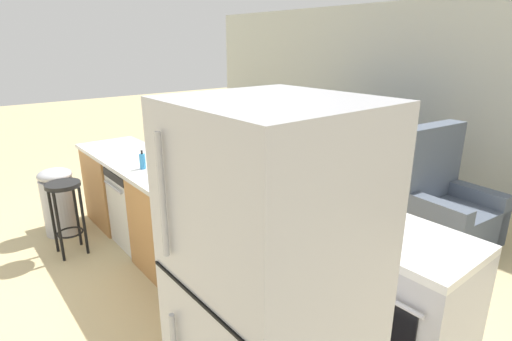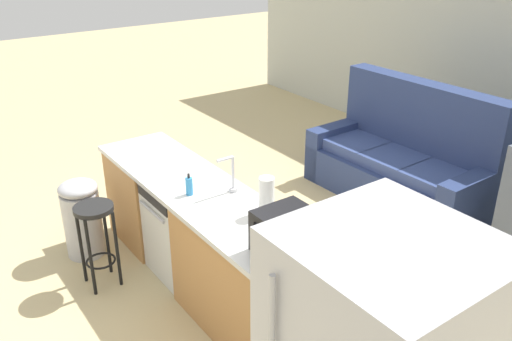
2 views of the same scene
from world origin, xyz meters
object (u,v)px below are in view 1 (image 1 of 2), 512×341
(stove_range, at_px, (402,303))
(paper_towel_roll, at_px, (204,162))
(refrigerator, at_px, (272,312))
(soap_bottle, at_px, (143,161))
(armchair, at_px, (441,207))
(trash_bin, at_px, (59,201))
(kettle, at_px, (376,222))
(bar_stool, at_px, (65,203))
(couch, at_px, (326,163))
(dishwasher, at_px, (145,204))
(microwave, at_px, (223,185))

(stove_range, relative_size, paper_towel_roll, 3.19)
(refrigerator, relative_size, paper_towel_roll, 6.46)
(paper_towel_roll, bearing_deg, soap_bottle, -152.34)
(refrigerator, height_order, armchair, refrigerator)
(stove_range, xyz_separation_m, trash_bin, (-3.38, -1.20, -0.07))
(stove_range, relative_size, kettle, 4.39)
(paper_towel_roll, height_order, bar_stool, paper_towel_roll)
(trash_bin, height_order, couch, couch)
(dishwasher, xyz_separation_m, trash_bin, (-0.78, -0.65, -0.04))
(stove_range, distance_m, kettle, 0.57)
(dishwasher, distance_m, paper_towel_roll, 1.09)
(stove_range, height_order, paper_towel_roll, paper_towel_roll)
(soap_bottle, xyz_separation_m, trash_bin, (-1.08, -0.54, -0.59))
(soap_bottle, relative_size, kettle, 0.86)
(refrigerator, distance_m, armchair, 3.15)
(paper_towel_roll, bearing_deg, trash_bin, -153.07)
(armchair, bearing_deg, couch, 174.66)
(bar_stool, height_order, armchair, armchair)
(kettle, bearing_deg, stove_range, 37.16)
(trash_bin, bearing_deg, stove_range, 19.50)
(kettle, bearing_deg, dishwasher, -170.15)
(couch, distance_m, armchair, 1.75)
(stove_range, relative_size, armchair, 0.75)
(microwave, relative_size, paper_towel_roll, 1.77)
(refrigerator, bearing_deg, dishwasher, 168.07)
(couch, bearing_deg, soap_bottle, -86.67)
(refrigerator, relative_size, armchair, 1.52)
(kettle, bearing_deg, paper_towel_roll, -171.61)
(couch, xyz_separation_m, armchair, (1.74, -0.16, -0.04))
(microwave, distance_m, trash_bin, 2.40)
(dishwasher, xyz_separation_m, refrigerator, (2.60, -0.55, 0.49))
(paper_towel_roll, distance_m, bar_stool, 1.52)
(refrigerator, distance_m, kettle, 0.99)
(refrigerator, height_order, couch, refrigerator)
(kettle, relative_size, bar_stool, 0.28)
(stove_range, distance_m, trash_bin, 3.59)
(soap_bottle, relative_size, bar_stool, 0.24)
(microwave, bearing_deg, trash_bin, -163.71)
(microwave, bearing_deg, paper_towel_roll, 160.84)
(armchair, bearing_deg, trash_bin, -130.48)
(refrigerator, relative_size, couch, 0.90)
(bar_stool, bearing_deg, couch, 83.37)
(armchair, bearing_deg, refrigerator, -76.61)
(soap_bottle, bearing_deg, armchair, 58.44)
(microwave, xyz_separation_m, bar_stool, (-1.69, -0.69, -0.50))
(dishwasher, xyz_separation_m, armchair, (1.88, 2.47, -0.07))
(bar_stool, bearing_deg, soap_bottle, 46.89)
(dishwasher, height_order, couch, couch)
(bar_stool, xyz_separation_m, armchair, (2.13, 3.16, -0.19))
(trash_bin, bearing_deg, couch, 74.39)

